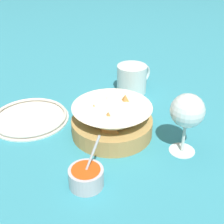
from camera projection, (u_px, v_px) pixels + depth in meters
ground_plane at (113, 142)px, 0.77m from camera, size 4.00×4.00×0.00m
food_basket at (112, 121)px, 0.78m from camera, size 0.20×0.20×0.10m
sauce_cup at (86, 176)px, 0.63m from camera, size 0.08×0.07×0.11m
wine_glass at (187, 112)px, 0.68m from camera, size 0.08×0.08×0.15m
beer_mug at (132, 80)px, 0.98m from camera, size 0.13×0.09×0.09m
side_plate at (30, 117)px, 0.85m from camera, size 0.21×0.21×0.01m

